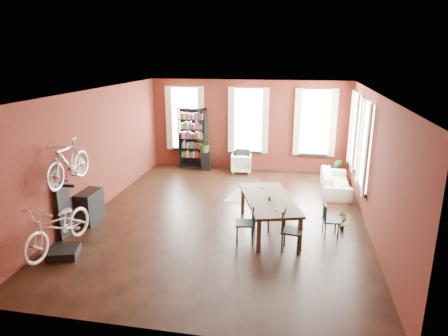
% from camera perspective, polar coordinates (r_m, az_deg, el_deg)
% --- Properties ---
extents(room, '(9.00, 9.04, 3.22)m').
position_cam_1_polar(room, '(10.33, 2.18, 5.21)').
color(room, black).
rests_on(room, ground).
extents(dining_table, '(1.70, 2.55, 0.80)m').
position_cam_1_polar(dining_table, '(9.62, 6.36, -6.56)').
color(dining_table, '#46392A').
rests_on(dining_table, ground).
extents(dining_chair_a, '(0.48, 0.48, 0.90)m').
position_cam_1_polar(dining_chair_a, '(8.97, 2.99, -7.84)').
color(dining_chair_a, '#1B3B3D').
rests_on(dining_chair_a, ground).
extents(dining_chair_b, '(0.43, 0.43, 0.90)m').
position_cam_1_polar(dining_chair_b, '(9.61, 5.43, -6.24)').
color(dining_chair_b, black).
rests_on(dining_chair_b, ground).
extents(dining_chair_c, '(0.48, 0.48, 0.94)m').
position_cam_1_polar(dining_chair_c, '(8.69, 9.69, -8.79)').
color(dining_chair_c, '#202F1C').
rests_on(dining_chair_c, ground).
extents(dining_chair_d, '(0.40, 0.40, 0.78)m').
position_cam_1_polar(dining_chair_d, '(9.56, 15.04, -7.25)').
color(dining_chair_d, '#162F31').
rests_on(dining_chair_d, ground).
extents(bookshelf, '(1.00, 0.32, 2.20)m').
position_cam_1_polar(bookshelf, '(14.53, -4.49, 4.22)').
color(bookshelf, black).
rests_on(bookshelf, ground).
extents(white_armchair, '(0.77, 0.73, 0.72)m').
position_cam_1_polar(white_armchair, '(14.15, 2.48, 0.85)').
color(white_armchair, white).
rests_on(white_armchair, ground).
extents(cream_sofa, '(0.61, 2.08, 0.81)m').
position_cam_1_polar(cream_sofa, '(12.62, 15.69, -1.45)').
color(cream_sofa, beige).
rests_on(cream_sofa, ground).
extents(striped_rug, '(1.15, 1.53, 0.01)m').
position_cam_1_polar(striped_rug, '(11.88, 3.06, -4.00)').
color(striped_rug, black).
rests_on(striped_rug, ground).
extents(bike_trainer, '(0.74, 0.74, 0.17)m').
position_cam_1_polar(bike_trainer, '(9.17, -21.94, -11.07)').
color(bike_trainer, black).
rests_on(bike_trainer, ground).
extents(bike_wall_rack, '(0.16, 0.60, 1.30)m').
position_cam_1_polar(bike_wall_rack, '(9.81, -21.90, -5.64)').
color(bike_wall_rack, black).
rests_on(bike_wall_rack, ground).
extents(console_table, '(0.40, 0.80, 0.80)m').
position_cam_1_polar(console_table, '(10.55, -18.63, -5.24)').
color(console_table, black).
rests_on(console_table, ground).
extents(plant_stand, '(0.34, 0.34, 0.66)m').
position_cam_1_polar(plant_stand, '(14.43, -2.55, 1.02)').
color(plant_stand, black).
rests_on(plant_stand, ground).
extents(plant_by_sofa, '(0.41, 0.71, 0.31)m').
position_cam_1_polar(plant_by_sofa, '(13.90, 15.57, -0.92)').
color(plant_by_sofa, '#275421').
rests_on(plant_by_sofa, ground).
extents(plant_small, '(0.49, 0.53, 0.17)m').
position_cam_1_polar(plant_small, '(10.07, 16.46, -8.02)').
color(plant_small, '#2E5421').
rests_on(plant_small, ground).
extents(bicycle_floor, '(0.79, 1.10, 1.95)m').
position_cam_1_polar(bicycle_floor, '(8.76, -22.88, -4.87)').
color(bicycle_floor, silver).
rests_on(bicycle_floor, bike_trainer).
extents(bicycle_hung, '(0.47, 1.00, 1.66)m').
position_cam_1_polar(bicycle_hung, '(9.26, -21.54, 2.76)').
color(bicycle_hung, '#A5A8AD').
rests_on(bicycle_hung, bike_wall_rack).
extents(plant_on_stand, '(0.82, 0.85, 0.52)m').
position_cam_1_polar(plant_on_stand, '(14.28, -2.72, 3.28)').
color(plant_on_stand, '#295220').
rests_on(plant_on_stand, plant_stand).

